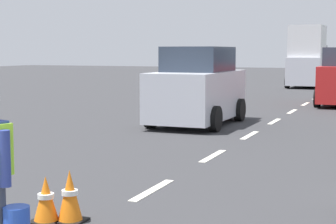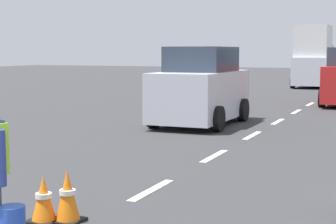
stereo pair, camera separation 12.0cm
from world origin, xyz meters
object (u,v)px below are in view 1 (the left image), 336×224
Objects in this scene: traffic_cone_near at (46,200)px; delivery_truck at (308,60)px; traffic_cone_far at (70,196)px; car_oncoming_lead at (198,89)px.

delivery_truck reaches higher than traffic_cone_near.
delivery_truck reaches higher than traffic_cone_far.
traffic_cone_far is at bearing -87.53° from delivery_truck.
traffic_cone_far reaches higher than traffic_cone_near.
traffic_cone_far is 0.14× the size of delivery_truck.
traffic_cone_near is 0.13× the size of delivery_truck.
traffic_cone_far is 9.55m from car_oncoming_lead.
traffic_cone_near is at bearing -88.09° from delivery_truck.
car_oncoming_lead reaches higher than traffic_cone_far.
traffic_cone_near is 27.73m from delivery_truck.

